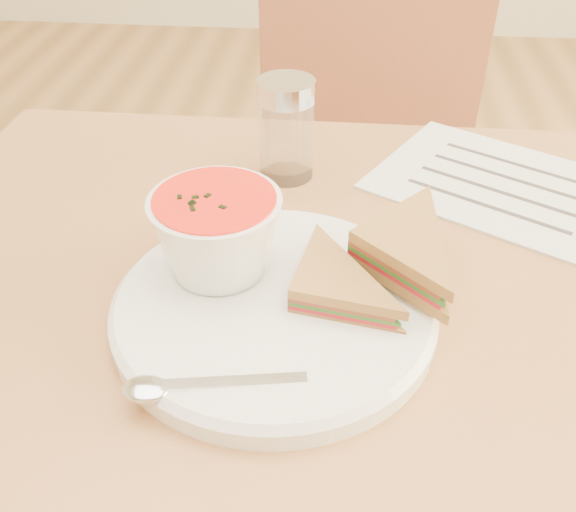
# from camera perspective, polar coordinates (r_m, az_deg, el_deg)

# --- Properties ---
(chair_far) EXTENTS (0.50, 0.50, 0.98)m
(chair_far) POSITION_cam_1_polar(r_m,az_deg,el_deg) (1.20, 8.55, 5.34)
(chair_far) COLOR brown
(chair_far) RESTS_ON floor
(plate) EXTENTS (0.31, 0.31, 0.02)m
(plate) POSITION_cam_1_polar(r_m,az_deg,el_deg) (0.55, -1.25, -4.72)
(plate) COLOR white
(plate) RESTS_ON dining_table
(soup_bowl) EXTENTS (0.11, 0.11, 0.08)m
(soup_bowl) POSITION_cam_1_polar(r_m,az_deg,el_deg) (0.55, -6.29, 1.60)
(soup_bowl) COLOR white
(soup_bowl) RESTS_ON plate
(sandwich_half_a) EXTENTS (0.11, 0.11, 0.03)m
(sandwich_half_a) POSITION_cam_1_polar(r_m,az_deg,el_deg) (0.52, -0.04, -4.30)
(sandwich_half_a) COLOR #BD8842
(sandwich_half_a) RESTS_ON plate
(sandwich_half_b) EXTENTS (0.15, 0.15, 0.03)m
(sandwich_half_b) POSITION_cam_1_polar(r_m,az_deg,el_deg) (0.55, 5.33, 0.82)
(sandwich_half_b) COLOR #BD8842
(sandwich_half_b) RESTS_ON plate
(spoon) EXTENTS (0.18, 0.07, 0.01)m
(spoon) POSITION_cam_1_polar(r_m,az_deg,el_deg) (0.47, -6.31, -11.23)
(spoon) COLOR silver
(spoon) RESTS_ON plate
(paper_menu) EXTENTS (0.33, 0.31, 0.00)m
(paper_menu) POSITION_cam_1_polar(r_m,az_deg,el_deg) (0.76, 18.58, 5.94)
(paper_menu) COLOR white
(paper_menu) RESTS_ON dining_table
(condiment_shaker) EXTENTS (0.08, 0.08, 0.11)m
(condiment_shaker) POSITION_cam_1_polar(r_m,az_deg,el_deg) (0.72, -0.15, 11.16)
(condiment_shaker) COLOR silver
(condiment_shaker) RESTS_ON dining_table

